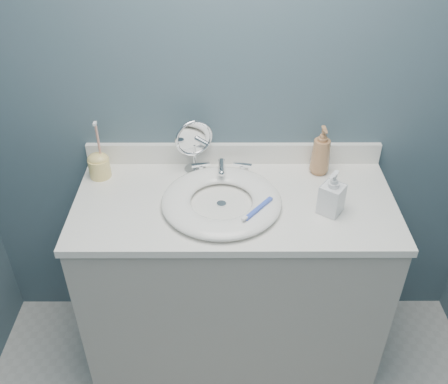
{
  "coord_description": "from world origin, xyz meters",
  "views": [
    {
      "loc": [
        -0.04,
        -0.53,
        2.02
      ],
      "look_at": [
        -0.04,
        0.94,
        0.94
      ],
      "focal_mm": 40.0,
      "sensor_mm": 36.0,
      "label": 1
    }
  ],
  "objects_px": {
    "makeup_mirror": "(194,144)",
    "soap_bottle_amber": "(321,150)",
    "soap_bottle_clear": "(332,193)",
    "toothbrush_holder": "(99,164)"
  },
  "relations": [
    {
      "from": "soap_bottle_clear",
      "to": "toothbrush_holder",
      "type": "bearing_deg",
      "value": -159.1
    },
    {
      "from": "soap_bottle_amber",
      "to": "soap_bottle_clear",
      "type": "distance_m",
      "value": 0.26
    },
    {
      "from": "soap_bottle_amber",
      "to": "soap_bottle_clear",
      "type": "xyz_separation_m",
      "value": [
        0.0,
        -0.26,
        -0.02
      ]
    },
    {
      "from": "soap_bottle_amber",
      "to": "toothbrush_holder",
      "type": "height_order",
      "value": "toothbrush_holder"
    },
    {
      "from": "makeup_mirror",
      "to": "toothbrush_holder",
      "type": "xyz_separation_m",
      "value": [
        -0.38,
        -0.04,
        -0.07
      ]
    },
    {
      "from": "makeup_mirror",
      "to": "soap_bottle_amber",
      "type": "xyz_separation_m",
      "value": [
        0.51,
        -0.01,
        -0.02
      ]
    },
    {
      "from": "soap_bottle_amber",
      "to": "soap_bottle_clear",
      "type": "bearing_deg",
      "value": -94.22
    },
    {
      "from": "toothbrush_holder",
      "to": "soap_bottle_clear",
      "type": "bearing_deg",
      "value": -14.75
    },
    {
      "from": "soap_bottle_amber",
      "to": "toothbrush_holder",
      "type": "xyz_separation_m",
      "value": [
        -0.89,
        -0.03,
        -0.05
      ]
    },
    {
      "from": "makeup_mirror",
      "to": "soap_bottle_clear",
      "type": "distance_m",
      "value": 0.58
    }
  ]
}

